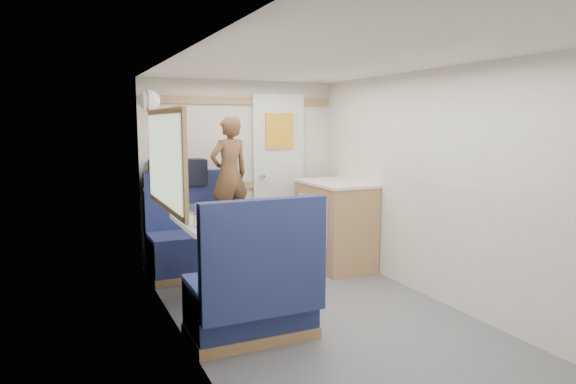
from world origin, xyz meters
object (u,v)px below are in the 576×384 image
dinette_table (217,238)px  galley_counter (335,224)px  tumbler_right (218,213)px  cheese_block (229,222)px  dome_light (149,101)px  tumbler_left (198,220)px  bench_near (253,299)px  person (229,174)px  pepper_grinder (226,215)px  bread_loaf (234,209)px  orange_fruit (249,215)px  tumbler_mid (193,208)px  salt_grinder (215,213)px  tray (226,222)px  wine_glass (209,210)px  duffel_bag (178,172)px  bench_far (193,246)px  beer_glass (235,212)px

dinette_table → galley_counter: 1.57m
tumbler_right → cheese_block: bearing=-90.3°
dome_light → tumbler_left: size_ratio=1.84×
bench_near → person: 1.80m
pepper_grinder → bread_loaf: bearing=61.2°
galley_counter → orange_fruit: 1.47m
galley_counter → orange_fruit: bearing=-150.0°
galley_counter → tumbler_left: galley_counter is taller
pepper_grinder → tumbler_mid: bearing=110.7°
person → tumbler_right: bearing=51.0°
dinette_table → tumbler_mid: size_ratio=8.97×
dinette_table → pepper_grinder: pepper_grinder is taller
galley_counter → salt_grinder: (-1.46, -0.48, 0.30)m
person → tumbler_left: 1.15m
galley_counter → bread_loaf: bearing=-165.2°
person → tray: bearing=56.7°
orange_fruit → tumbler_left: 0.45m
tumbler_mid → wine_glass: bearing=-90.3°
duffel_bag → salt_grinder: 1.08m
duffel_bag → salt_grinder: bearing=-87.6°
tumbler_left → cheese_block: bearing=-14.1°
dinette_table → tray: tray is taller
wine_glass → tumbler_right: 0.26m
tumbler_left → galley_counter: bearing=24.4°
dinette_table → tray: 0.24m
tumbler_left → pepper_grinder: bearing=25.6°
galley_counter → orange_fruit: (-1.24, -0.72, 0.31)m
dinette_table → duffel_bag: (-0.08, 1.12, 0.47)m
bench_near → person: person is taller
cheese_block → tumbler_mid: bearing=101.5°
bench_far → bench_near: size_ratio=1.00×
bread_loaf → galley_counter: bearing=14.8°
salt_grinder → orange_fruit: bearing=-47.3°
dinette_table → duffel_bag: 1.22m
bench_far → dome_light: size_ratio=5.25×
bench_near → pepper_grinder: 0.91m
dome_light → beer_glass: bearing=-54.1°
cheese_block → pepper_grinder: pepper_grinder is taller
bench_near → bread_loaf: size_ratio=4.62×
bread_loaf → tumbler_mid: bearing=155.8°
duffel_bag → tumbler_mid: duffel_bag is taller
tray → tumbler_right: bearing=91.7°
bench_near → person: size_ratio=0.90×
bench_near → orange_fruit: bearing=72.1°
orange_fruit → tumbler_mid: tumbler_mid is taller
dinette_table → salt_grinder: salt_grinder is taller
duffel_bag → pepper_grinder: 1.24m
salt_grinder → galley_counter: bearing=18.1°
orange_fruit → bread_loaf: size_ratio=0.35×
cheese_block → pepper_grinder: size_ratio=0.94×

